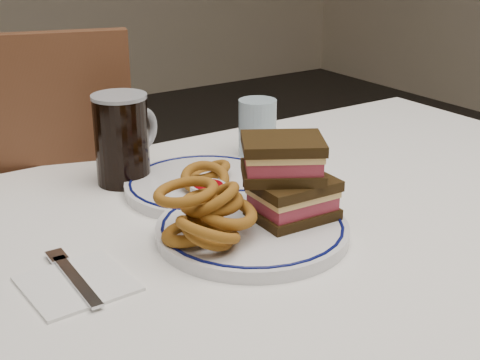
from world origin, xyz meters
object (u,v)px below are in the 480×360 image
beer_mug (123,138)px  far_plate (204,185)px  reuben_sandwich (288,178)px  chair_far (20,247)px  main_plate (252,229)px

beer_mug → far_plate: (0.09, -0.11, -0.06)m
reuben_sandwich → beer_mug: beer_mug is taller
chair_far → far_plate: bearing=-64.2°
beer_mug → chair_far: bearing=110.1°
main_plate → far_plate: (0.03, 0.18, -0.00)m
main_plate → far_plate: size_ratio=1.04×
far_plate → reuben_sandwich: bearing=-81.5°
chair_far → far_plate: (0.20, -0.41, 0.23)m
beer_mug → main_plate: bearing=-78.3°
chair_far → beer_mug: size_ratio=6.68×
chair_far → beer_mug: chair_far is taller
chair_far → reuben_sandwich: size_ratio=7.14×
reuben_sandwich → far_plate: 0.19m
far_plate → beer_mug: bearing=129.5°
reuben_sandwich → main_plate: bearing=176.8°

